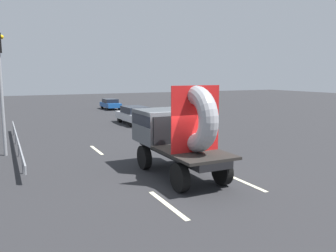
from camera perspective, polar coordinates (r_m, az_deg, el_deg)
name	(u,v)px	position (r m, az deg, el deg)	size (l,w,h in m)	color
ground_plane	(186,180)	(12.81, 3.07, -8.99)	(120.00, 120.00, 0.00)	#28282B
flatbed_truck	(175,130)	(13.24, 1.15, -0.67)	(2.02, 5.04, 3.51)	black
distant_sedan	(135,115)	(27.18, -5.65, 1.93)	(1.84, 4.29, 1.40)	black
traffic_light	(0,77)	(17.86, -26.37, 7.39)	(0.42, 0.36, 5.78)	gray
guardrail	(17,140)	(19.33, -24.04, -2.13)	(0.10, 13.05, 0.71)	gray
lane_dash_left_near	(167,205)	(10.45, -0.09, -13.10)	(2.52, 0.16, 0.01)	beige
lane_dash_left_far	(97,150)	(18.05, -11.93, -3.97)	(2.29, 0.16, 0.01)	beige
lane_dash_right_near	(245,183)	(12.75, 12.90, -9.27)	(2.22, 0.16, 0.01)	beige
lane_dash_right_far	(158,144)	(19.12, -1.76, -3.09)	(2.60, 0.16, 0.01)	beige
oncoming_car	(110,104)	(39.43, -9.67, 3.72)	(1.55, 3.62, 1.18)	black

